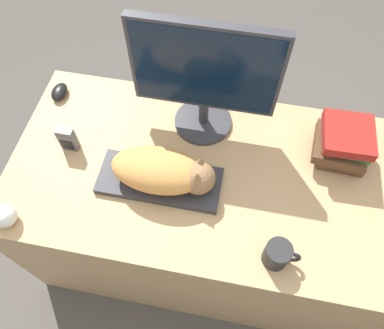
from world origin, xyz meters
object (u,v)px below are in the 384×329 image
(computer_mouse, at_px, (59,92))
(baseball, at_px, (4,216))
(phone, at_px, (68,139))
(monitor, at_px, (205,75))
(coffee_mug, at_px, (278,254))
(cat, at_px, (166,171))
(keyboard, at_px, (160,181))
(book_stack, at_px, (344,144))

(computer_mouse, bearing_deg, baseball, -86.74)
(baseball, height_order, phone, phone)
(monitor, distance_m, phone, 0.53)
(monitor, relative_size, coffee_mug, 4.36)
(cat, distance_m, coffee_mug, 0.43)
(keyboard, bearing_deg, baseball, -152.94)
(cat, distance_m, phone, 0.38)
(coffee_mug, distance_m, book_stack, 0.46)
(cat, relative_size, baseball, 4.50)
(keyboard, distance_m, book_stack, 0.64)
(cat, height_order, monitor, monitor)
(keyboard, height_order, phone, phone)
(phone, bearing_deg, coffee_mug, -19.73)
(monitor, xyz_separation_m, coffee_mug, (0.31, -0.47, -0.21))
(keyboard, height_order, cat, cat)
(keyboard, distance_m, cat, 0.08)
(computer_mouse, bearing_deg, keyboard, -32.73)
(monitor, relative_size, baseball, 6.32)
(monitor, distance_m, baseball, 0.77)
(monitor, relative_size, phone, 4.66)
(cat, xyz_separation_m, baseball, (-0.47, -0.23, -0.05))
(monitor, xyz_separation_m, book_stack, (0.49, -0.05, -0.18))
(coffee_mug, bearing_deg, baseball, -177.55)
(coffee_mug, xyz_separation_m, book_stack, (0.19, 0.42, 0.03))
(cat, distance_m, book_stack, 0.61)
(computer_mouse, relative_size, baseball, 1.17)
(monitor, xyz_separation_m, baseball, (-0.55, -0.50, -0.21))
(cat, relative_size, phone, 3.32)
(baseball, height_order, book_stack, book_stack)
(computer_mouse, relative_size, coffee_mug, 0.81)
(cat, relative_size, coffee_mug, 3.11)
(cat, distance_m, monitor, 0.33)
(coffee_mug, bearing_deg, keyboard, 154.84)
(cat, xyz_separation_m, book_stack, (0.57, 0.23, -0.01))
(monitor, bearing_deg, keyboard, -109.96)
(coffee_mug, bearing_deg, monitor, 123.31)
(computer_mouse, distance_m, coffee_mug, 1.02)
(keyboard, xyz_separation_m, baseball, (-0.45, -0.23, 0.03))
(phone, xyz_separation_m, book_stack, (0.94, 0.15, 0.02))
(book_stack, bearing_deg, monitor, 174.09)
(keyboard, relative_size, baseball, 5.45)
(coffee_mug, relative_size, phone, 1.07)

